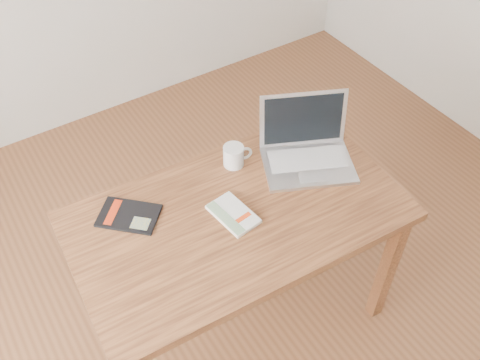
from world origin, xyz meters
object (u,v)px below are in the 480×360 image
black_guidebook (129,216)px  laptop (306,149)px  coffee_mug (234,155)px  desk (238,228)px  white_guidebook (233,214)px

black_guidebook → laptop: laptop is taller
laptop → coffee_mug: 0.30m
laptop → coffee_mug: laptop is taller
desk → white_guidebook: (-0.02, -0.00, 0.10)m
white_guidebook → laptop: (0.42, 0.10, 0.05)m
laptop → black_guidebook: bearing=-163.2°
desk → coffee_mug: coffee_mug is taller
desk → laptop: size_ratio=2.86×
black_guidebook → white_guidebook: bearing=-78.1°
coffee_mug → desk: bearing=-104.5°
white_guidebook → coffee_mug: size_ratio=1.71×
white_guidebook → coffee_mug: coffee_mug is taller
white_guidebook → coffee_mug: 0.28m
desk → black_guidebook: bearing=152.9°
white_guidebook → desk: bearing=-1.3°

